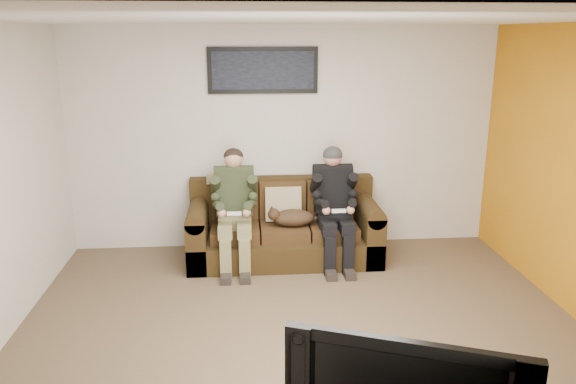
{
  "coord_description": "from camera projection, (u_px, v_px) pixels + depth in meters",
  "views": [
    {
      "loc": [
        -0.49,
        -4.26,
        2.49
      ],
      "look_at": [
        -0.04,
        1.2,
        0.95
      ],
      "focal_mm": 35.0,
      "sensor_mm": 36.0,
      "label": 1
    }
  ],
  "objects": [
    {
      "name": "floor",
      "position": [
        304.0,
        336.0,
        4.8
      ],
      "size": [
        5.0,
        5.0,
        0.0
      ],
      "primitive_type": "plane",
      "color": "brown",
      "rests_on": "ground"
    },
    {
      "name": "sofa",
      "position": [
        283.0,
        229.0,
        6.46
      ],
      "size": [
        2.14,
        0.93,
        0.88
      ],
      "color": "#33240F",
      "rests_on": "ground"
    },
    {
      "name": "cat",
      "position": [
        292.0,
        217.0,
        6.24
      ],
      "size": [
        0.66,
        0.26,
        0.24
      ],
      "color": "#4C321D",
      "rests_on": "sofa"
    },
    {
      "name": "person_right",
      "position": [
        334.0,
        200.0,
        6.23
      ],
      "size": [
        0.51,
        0.86,
        1.29
      ],
      "color": "black",
      "rests_on": "sofa"
    },
    {
      "name": "person_left",
      "position": [
        234.0,
        202.0,
        6.14
      ],
      "size": [
        0.51,
        0.87,
        1.28
      ],
      "color": "olive",
      "rests_on": "sofa"
    },
    {
      "name": "wall_front",
      "position": [
        367.0,
        337.0,
        2.29
      ],
      "size": [
        5.0,
        0.0,
        5.0
      ],
      "primitive_type": "plane",
      "rotation": [
        -1.57,
        0.0,
        0.0
      ],
      "color": "beige",
      "rests_on": "ground"
    },
    {
      "name": "wall_back",
      "position": [
        284.0,
        139.0,
        6.6
      ],
      "size": [
        5.0,
        0.0,
        5.0
      ],
      "primitive_type": "plane",
      "rotation": [
        1.57,
        0.0,
        0.0
      ],
      "color": "beige",
      "rests_on": "ground"
    },
    {
      "name": "throw_blanket",
      "position": [
        226.0,
        178.0,
        6.52
      ],
      "size": [
        0.44,
        0.21,
        0.08
      ],
      "primitive_type": "cube",
      "color": "tan",
      "rests_on": "sofa"
    },
    {
      "name": "throw_pillow",
      "position": [
        283.0,
        204.0,
        6.42
      ],
      "size": [
        0.41,
        0.2,
        0.41
      ],
      "primitive_type": "cube",
      "rotation": [
        -0.21,
        0.0,
        0.0
      ],
      "color": "tan",
      "rests_on": "sofa"
    },
    {
      "name": "framed_poster",
      "position": [
        263.0,
        70.0,
        6.34
      ],
      "size": [
        1.25,
        0.05,
        0.52
      ],
      "color": "black",
      "rests_on": "wall_back"
    },
    {
      "name": "ceiling",
      "position": [
        306.0,
        19.0,
        4.09
      ],
      "size": [
        5.0,
        5.0,
        0.0
      ],
      "primitive_type": "plane",
      "rotation": [
        3.14,
        0.0,
        0.0
      ],
      "color": "silver",
      "rests_on": "ground"
    }
  ]
}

